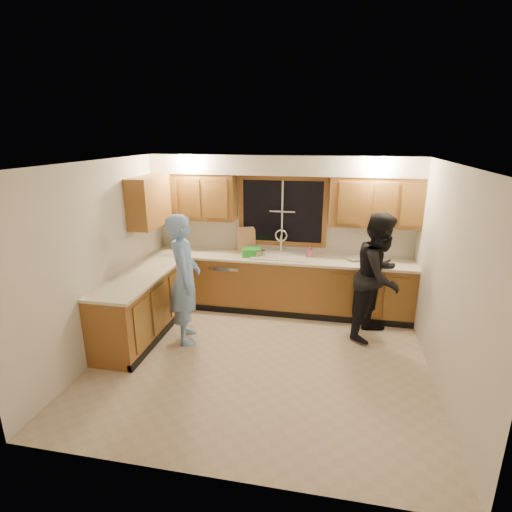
{
  "coord_description": "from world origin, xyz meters",
  "views": [
    {
      "loc": [
        0.83,
        -4.47,
        2.81
      ],
      "look_at": [
        -0.19,
        0.65,
        1.2
      ],
      "focal_mm": 28.0,
      "sensor_mm": 36.0,
      "label": 1
    }
  ],
  "objects_px": {
    "sink": "(279,260)",
    "bowl": "(355,259)",
    "stove": "(121,324)",
    "woman": "(379,276)",
    "dishwasher": "(228,283)",
    "man": "(185,279)",
    "dish_crate": "(252,252)",
    "knife_block": "(177,242)",
    "soap_bottle": "(310,251)"
  },
  "relations": [
    {
      "from": "man",
      "to": "bowl",
      "type": "distance_m",
      "value": 2.64
    },
    {
      "from": "sink",
      "to": "stove",
      "type": "relative_size",
      "value": 0.96
    },
    {
      "from": "man",
      "to": "woman",
      "type": "xyz_separation_m",
      "value": [
        2.62,
        0.64,
        -0.0
      ]
    },
    {
      "from": "man",
      "to": "bowl",
      "type": "xyz_separation_m",
      "value": [
        2.32,
        1.27,
        0.04
      ]
    },
    {
      "from": "soap_bottle",
      "to": "bowl",
      "type": "distance_m",
      "value": 0.72
    },
    {
      "from": "man",
      "to": "soap_bottle",
      "type": "height_order",
      "value": "man"
    },
    {
      "from": "soap_bottle",
      "to": "woman",
      "type": "bearing_deg",
      "value": -34.86
    },
    {
      "from": "sink",
      "to": "bowl",
      "type": "distance_m",
      "value": 1.19
    },
    {
      "from": "dishwasher",
      "to": "dish_crate",
      "type": "xyz_separation_m",
      "value": [
        0.41,
        -0.04,
        0.57
      ]
    },
    {
      "from": "man",
      "to": "soap_bottle",
      "type": "distance_m",
      "value": 2.1
    },
    {
      "from": "sink",
      "to": "dishwasher",
      "type": "xyz_separation_m",
      "value": [
        -0.85,
        -0.01,
        -0.45
      ]
    },
    {
      "from": "stove",
      "to": "woman",
      "type": "height_order",
      "value": "woman"
    },
    {
      "from": "dishwasher",
      "to": "dish_crate",
      "type": "height_order",
      "value": "dish_crate"
    },
    {
      "from": "stove",
      "to": "bowl",
      "type": "distance_m",
      "value": 3.55
    },
    {
      "from": "man",
      "to": "knife_block",
      "type": "distance_m",
      "value": 1.56
    },
    {
      "from": "sink",
      "to": "knife_block",
      "type": "relative_size",
      "value": 3.97
    },
    {
      "from": "dishwasher",
      "to": "stove",
      "type": "relative_size",
      "value": 0.91
    },
    {
      "from": "man",
      "to": "knife_block",
      "type": "height_order",
      "value": "man"
    },
    {
      "from": "dish_crate",
      "to": "bowl",
      "type": "relative_size",
      "value": 1.23
    },
    {
      "from": "stove",
      "to": "dish_crate",
      "type": "bearing_deg",
      "value": 52.54
    },
    {
      "from": "stove",
      "to": "woman",
      "type": "relative_size",
      "value": 0.5
    },
    {
      "from": "sink",
      "to": "knife_block",
      "type": "xyz_separation_m",
      "value": [
        -1.79,
        0.15,
        0.16
      ]
    },
    {
      "from": "woman",
      "to": "knife_block",
      "type": "distance_m",
      "value": 3.37
    },
    {
      "from": "dish_crate",
      "to": "woman",
      "type": "bearing_deg",
      "value": -16.13
    },
    {
      "from": "woman",
      "to": "dishwasher",
      "type": "bearing_deg",
      "value": 103.95
    },
    {
      "from": "stove",
      "to": "bowl",
      "type": "height_order",
      "value": "bowl"
    },
    {
      "from": "dishwasher",
      "to": "dish_crate",
      "type": "relative_size",
      "value": 2.97
    },
    {
      "from": "knife_block",
      "to": "bowl",
      "type": "xyz_separation_m",
      "value": [
        2.98,
        -0.13,
        -0.08
      ]
    },
    {
      "from": "dishwasher",
      "to": "bowl",
      "type": "height_order",
      "value": "bowl"
    },
    {
      "from": "dishwasher",
      "to": "man",
      "type": "bearing_deg",
      "value": -102.61
    },
    {
      "from": "dishwasher",
      "to": "dish_crate",
      "type": "distance_m",
      "value": 0.71
    },
    {
      "from": "sink",
      "to": "man",
      "type": "bearing_deg",
      "value": -132.0
    },
    {
      "from": "man",
      "to": "soap_bottle",
      "type": "bearing_deg",
      "value": -69.96
    },
    {
      "from": "man",
      "to": "knife_block",
      "type": "bearing_deg",
      "value": 5.37
    },
    {
      "from": "woman",
      "to": "knife_block",
      "type": "relative_size",
      "value": 8.33
    },
    {
      "from": "man",
      "to": "knife_block",
      "type": "relative_size",
      "value": 8.35
    },
    {
      "from": "sink",
      "to": "stove",
      "type": "distance_m",
      "value": 2.6
    },
    {
      "from": "sink",
      "to": "dish_crate",
      "type": "bearing_deg",
      "value": -173.16
    },
    {
      "from": "dishwasher",
      "to": "stove",
      "type": "distance_m",
      "value": 2.04
    },
    {
      "from": "dish_crate",
      "to": "soap_bottle",
      "type": "height_order",
      "value": "soap_bottle"
    },
    {
      "from": "woman",
      "to": "knife_block",
      "type": "height_order",
      "value": "woman"
    },
    {
      "from": "dish_crate",
      "to": "soap_bottle",
      "type": "xyz_separation_m",
      "value": [
        0.92,
        0.15,
        0.03
      ]
    },
    {
      "from": "sink",
      "to": "dishwasher",
      "type": "bearing_deg",
      "value": -179.01
    },
    {
      "from": "woman",
      "to": "dish_crate",
      "type": "height_order",
      "value": "woman"
    },
    {
      "from": "soap_bottle",
      "to": "bowl",
      "type": "xyz_separation_m",
      "value": [
        0.71,
        -0.08,
        -0.06
      ]
    },
    {
      "from": "sink",
      "to": "bowl",
      "type": "xyz_separation_m",
      "value": [
        1.19,
        0.02,
        0.08
      ]
    },
    {
      "from": "sink",
      "to": "knife_block",
      "type": "distance_m",
      "value": 1.8
    },
    {
      "from": "dishwasher",
      "to": "bowl",
      "type": "distance_m",
      "value": 2.11
    },
    {
      "from": "stove",
      "to": "woman",
      "type": "bearing_deg",
      "value": 20.2
    },
    {
      "from": "stove",
      "to": "soap_bottle",
      "type": "bearing_deg",
      "value": 40.07
    }
  ]
}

